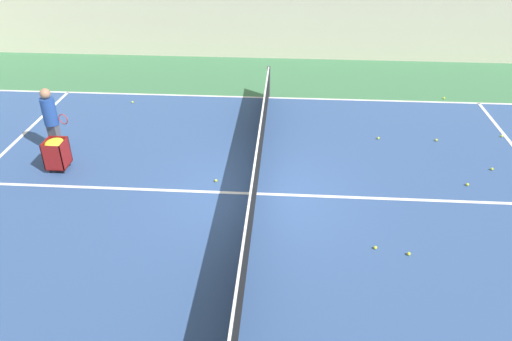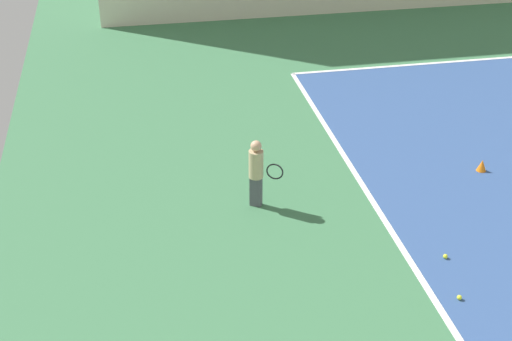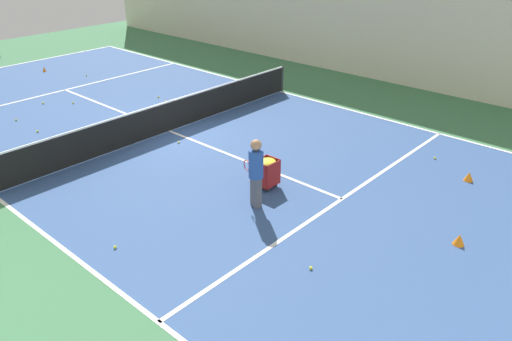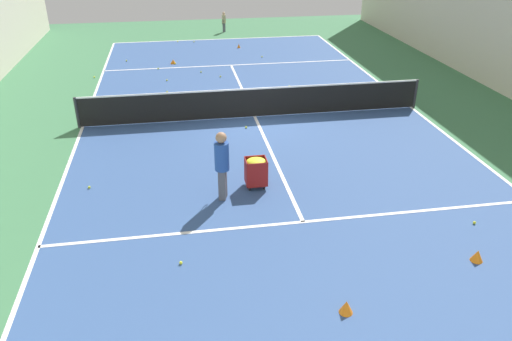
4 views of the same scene
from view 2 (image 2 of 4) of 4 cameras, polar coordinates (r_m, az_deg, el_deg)
line_baseline_near at (r=11.76m, az=9.67°, el=-3.02°), size 11.69×0.10×0.00m
player_near_baseline at (r=11.35m, az=0.06°, el=0.11°), size 0.33×0.58×1.18m
training_cone_2 at (r=13.22m, az=17.62°, el=0.40°), size 0.17×0.17×0.21m
tennis_ball_4 at (r=10.85m, az=14.91°, el=-6.65°), size 0.07×0.07×0.07m
tennis_ball_6 at (r=10.15m, az=15.96°, el=-9.74°), size 0.07×0.07×0.07m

